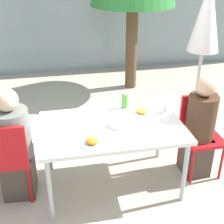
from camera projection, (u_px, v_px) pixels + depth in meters
The scene contains 12 objects.
ground_plane at pixel (112, 183), 3.38m from camera, with size 24.00×24.00×0.00m, color #B2A893.
dining_table at pixel (112, 130), 3.07m from camera, with size 1.40×0.88×0.72m.
chair_left at pixel (9, 156), 2.95m from camera, with size 0.42×0.42×0.88m.
person_left at pixel (15, 148), 3.01m from camera, with size 0.34×0.34×1.16m.
chair_right at pixel (200, 128), 3.40m from camera, with size 0.41×0.41×0.88m.
person_right at pixel (199, 130), 3.31m from camera, with size 0.30×0.30×1.15m.
closed_umbrella at pixel (206, 21), 3.75m from camera, with size 0.39×0.39×2.01m.
plate_0 at pixel (142, 112), 3.26m from camera, with size 0.22×0.22×0.06m.
plate_1 at pixel (92, 142), 2.74m from camera, with size 0.21×0.21×0.06m.
bottle at pixel (125, 100), 3.36m from camera, with size 0.07×0.07×0.18m.
drinking_cup at pixel (164, 109), 3.27m from camera, with size 0.08×0.08×0.09m.
salad_bowl at pixel (118, 124), 3.02m from camera, with size 0.18×0.18×0.05m.
Camera 1 is at (-0.51, -2.60, 2.24)m, focal length 50.00 mm.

